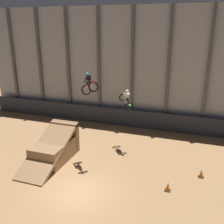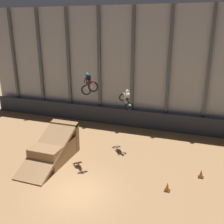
{
  "view_description": "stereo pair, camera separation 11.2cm",
  "coord_description": "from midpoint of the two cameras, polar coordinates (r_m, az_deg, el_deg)",
  "views": [
    {
      "loc": [
        6.33,
        -11.92,
        9.48
      ],
      "look_at": [
        0.03,
        6.18,
        3.15
      ],
      "focal_mm": 42.0,
      "sensor_mm": 36.0,
      "label": 1
    },
    {
      "loc": [
        6.44,
        -11.88,
        9.48
      ],
      "look_at": [
        0.03,
        6.18,
        3.15
      ],
      "focal_mm": 42.0,
      "sensor_mm": 36.0,
      "label": 2
    }
  ],
  "objects": [
    {
      "name": "ground_plane",
      "position": [
        16.5,
        -7.43,
        -16.98
      ],
      "size": [
        60.0,
        60.0,
        0.0
      ],
      "primitive_type": "plane",
      "color": "#9E754C"
    },
    {
      "name": "traffic_cone_near_ramp",
      "position": [
        18.54,
        19.0,
        -12.58
      ],
      "size": [
        0.36,
        0.36,
        0.58
      ],
      "color": "black",
      "rests_on": "ground_plane"
    },
    {
      "name": "lower_barrier",
      "position": [
        25.76,
        4.03,
        -1.34
      ],
      "size": [
        31.36,
        0.2,
        1.71
      ],
      "color": "#2D333D",
      "rests_on": "ground_plane"
    },
    {
      "name": "rider_bike_right_air",
      "position": [
        20.37,
        3.29,
        2.76
      ],
      "size": [
        1.56,
        1.77,
        1.64
      ],
      "rotation": [
        0.29,
        0.0,
        0.62
      ],
      "color": "black"
    },
    {
      "name": "rider_bike_left_air",
      "position": [
        17.84,
        -4.84,
        5.9
      ],
      "size": [
        1.71,
        1.69,
        1.65
      ],
      "rotation": [
        -0.37,
        0.0,
        0.8
      ],
      "color": "black"
    },
    {
      "name": "dirt_ramp",
      "position": [
        20.14,
        -12.03,
        -7.56
      ],
      "size": [
        2.24,
        5.39,
        2.51
      ],
      "color": "#966F48",
      "rests_on": "ground_plane"
    },
    {
      "name": "arena_back_wall",
      "position": [
        25.24,
        4.71,
        9.46
      ],
      "size": [
        32.0,
        0.4,
        11.28
      ],
      "color": "#A3A8B2",
      "rests_on": "ground_plane"
    },
    {
      "name": "hay_bale_trackside",
      "position": [
        22.39,
        -8.98,
        -6.23
      ],
      "size": [
        0.97,
        1.08,
        0.57
      ],
      "rotation": [
        0.0,
        0.0,
        1.04
      ],
      "color": "#CCB751",
      "rests_on": "ground_plane"
    },
    {
      "name": "traffic_cone_arena_edge",
      "position": [
        16.7,
        12.16,
        -15.63
      ],
      "size": [
        0.36,
        0.36,
        0.58
      ],
      "color": "black",
      "rests_on": "ground_plane"
    }
  ]
}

